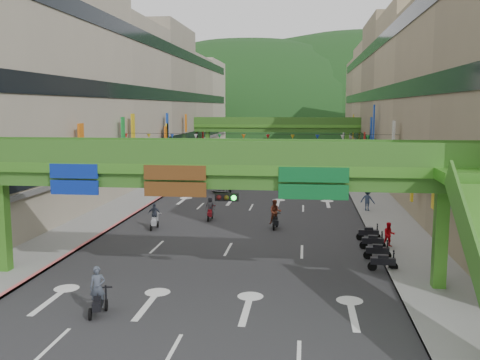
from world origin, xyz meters
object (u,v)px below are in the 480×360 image
(overpass_near, at_px, (227,180))
(scooter_rider_near, at_px, (98,293))
(car_yellow, at_px, (303,174))
(scooter_rider_mid, at_px, (275,214))
(pedestrian_red, at_px, (389,237))
(car_silver, at_px, (223,184))

(overpass_near, bearing_deg, scooter_rider_near, -137.81)
(scooter_rider_near, bearing_deg, car_yellow, 79.46)
(scooter_rider_mid, bearing_deg, pedestrian_red, -32.54)
(scooter_rider_near, distance_m, pedestrian_red, 18.46)
(car_silver, bearing_deg, scooter_rider_mid, -65.36)
(car_silver, distance_m, car_yellow, 13.26)
(scooter_rider_near, relative_size, scooter_rider_mid, 0.99)
(scooter_rider_near, relative_size, car_yellow, 0.58)
(scooter_rider_mid, distance_m, car_yellow, 27.48)
(overpass_near, distance_m, scooter_rider_mid, 13.37)
(car_yellow, xyz_separation_m, pedestrian_red, (5.43, -32.05, 0.14))
(car_yellow, bearing_deg, pedestrian_red, -72.51)
(car_silver, distance_m, pedestrian_red, 25.56)
(scooter_rider_mid, relative_size, car_silver, 0.48)
(scooter_rider_mid, bearing_deg, overpass_near, -97.28)
(scooter_rider_near, distance_m, car_silver, 34.00)
(scooter_rider_mid, distance_m, pedestrian_red, 8.61)
(overpass_near, relative_size, car_silver, 6.32)
(overpass_near, xyz_separation_m, pedestrian_red, (8.87, 7.99, -4.45))
(overpass_near, xyz_separation_m, scooter_rider_near, (-4.83, -4.38, -4.21))
(overpass_near, distance_m, pedestrian_red, 12.74)
(car_yellow, bearing_deg, scooter_rider_mid, -85.94)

